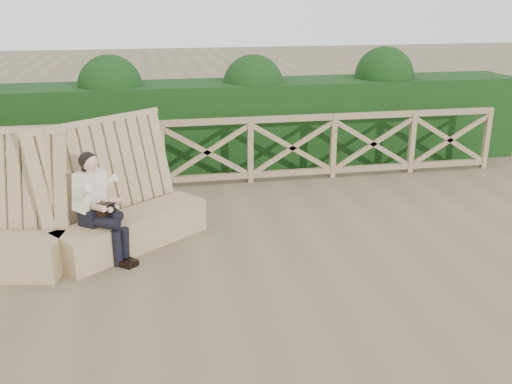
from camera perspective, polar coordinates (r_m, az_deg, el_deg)
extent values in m
plane|color=brown|center=(6.25, -1.13, -9.12)|extent=(60.00, 60.00, 0.00)
cube|color=#8F7851|center=(7.21, -12.21, -3.77)|extent=(1.86, 1.59, 0.42)
cube|color=#8F7851|center=(7.22, -13.81, 1.01)|extent=(1.83, 1.54, 1.54)
cube|color=black|center=(6.93, -15.81, -2.26)|extent=(0.38, 0.40, 0.20)
cube|color=beige|center=(6.86, -16.31, 0.17)|extent=(0.43, 0.44, 0.47)
sphere|color=tan|center=(6.73, -16.29, 2.86)|extent=(0.26, 0.26, 0.19)
sphere|color=black|center=(6.75, -16.50, 3.04)|extent=(0.29, 0.29, 0.21)
cylinder|color=black|center=(6.76, -15.09, -2.90)|extent=(0.40, 0.36, 0.13)
cylinder|color=black|center=(6.85, -14.44, -2.00)|extent=(0.41, 0.37, 0.15)
cylinder|color=black|center=(6.74, -13.69, -5.53)|extent=(0.15, 0.15, 0.42)
cylinder|color=black|center=(6.80, -12.98, -5.24)|extent=(0.15, 0.15, 0.42)
cube|color=black|center=(6.76, -13.06, -6.99)|extent=(0.22, 0.20, 0.07)
cube|color=black|center=(6.81, -12.45, -6.75)|extent=(0.22, 0.20, 0.07)
cube|color=black|center=(6.81, -14.78, -1.75)|extent=(0.26, 0.28, 0.16)
cube|color=black|center=(6.68, -14.01, -1.58)|extent=(0.10, 0.10, 0.11)
cube|color=olive|center=(9.18, -5.04, 7.00)|extent=(10.10, 0.07, 0.10)
cube|color=olive|center=(9.42, -4.87, 1.46)|extent=(10.10, 0.07, 0.10)
cube|color=black|center=(10.41, -5.73, 6.72)|extent=(12.00, 1.20, 1.50)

